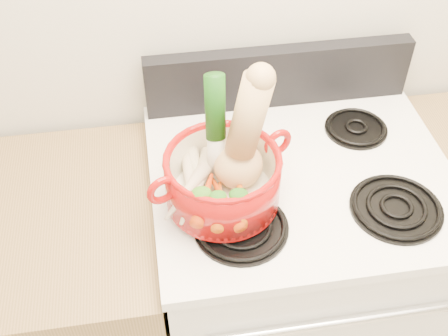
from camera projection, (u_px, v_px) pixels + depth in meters
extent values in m
cube|color=silver|center=(287.00, 281.00, 1.79)|extent=(0.76, 0.65, 0.92)
cube|color=white|center=(302.00, 176.00, 1.46)|extent=(0.78, 0.67, 0.03)
cube|color=black|center=(279.00, 76.00, 1.59)|extent=(0.76, 0.05, 0.18)
cylinder|color=silver|center=(332.00, 323.00, 1.32)|extent=(0.60, 0.02, 0.02)
cylinder|color=black|center=(241.00, 226.00, 1.31)|extent=(0.22, 0.22, 0.02)
cylinder|color=black|center=(396.00, 207.00, 1.35)|extent=(0.22, 0.22, 0.02)
cylinder|color=black|center=(221.00, 142.00, 1.52)|extent=(0.17, 0.17, 0.02)
cylinder|color=black|center=(356.00, 127.00, 1.56)|extent=(0.17, 0.17, 0.02)
cylinder|color=#930B09|center=(223.00, 179.00, 1.31)|extent=(0.35, 0.35, 0.13)
torus|color=#930B09|center=(162.00, 190.00, 1.22)|extent=(0.08, 0.04, 0.08)
torus|color=#930B09|center=(278.00, 143.00, 1.33)|extent=(0.08, 0.04, 0.08)
cylinder|color=beige|center=(216.00, 130.00, 1.27)|extent=(0.05, 0.08, 0.30)
ellipsoid|color=tan|center=(224.00, 155.00, 1.39)|extent=(0.09, 0.07, 0.04)
cone|color=beige|center=(190.00, 177.00, 1.33)|extent=(0.06, 0.25, 0.07)
cone|color=beige|center=(196.00, 186.00, 1.30)|extent=(0.14, 0.21, 0.06)
cone|color=beige|center=(195.00, 165.00, 1.35)|extent=(0.06, 0.21, 0.06)
cone|color=beige|center=(186.00, 191.00, 1.28)|extent=(0.14, 0.15, 0.05)
cone|color=#D23C0A|center=(225.00, 203.00, 1.28)|extent=(0.08, 0.17, 0.05)
cone|color=#DD600B|center=(219.00, 206.00, 1.27)|extent=(0.06, 0.14, 0.04)
cone|color=#C25A09|center=(240.00, 197.00, 1.28)|extent=(0.05, 0.16, 0.04)
cone|color=#DD3D0B|center=(204.00, 199.00, 1.27)|extent=(0.08, 0.15, 0.04)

